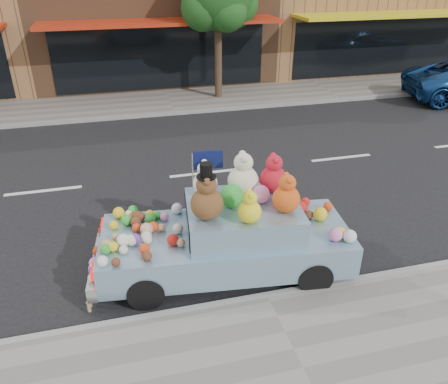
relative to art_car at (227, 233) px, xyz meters
name	(u,v)px	position (x,y,z in m)	size (l,w,h in m)	color
ground	(204,173)	(0.42, 4.04, -0.80)	(120.00, 120.00, 0.00)	black
near_sidewalk	(303,371)	(0.42, -2.46, -0.74)	(60.00, 3.00, 0.12)	gray
far_sidewalk	(169,101)	(0.42, 10.54, -0.74)	(60.00, 3.00, 0.12)	gray
near_kerb	(266,297)	(0.42, -0.96, -0.73)	(60.00, 0.12, 0.13)	gray
far_kerb	(175,113)	(0.42, 9.04, -0.73)	(60.00, 0.12, 0.13)	gray
art_car	(227,233)	(0.00, 0.00, 0.00)	(4.65, 2.25, 2.31)	black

